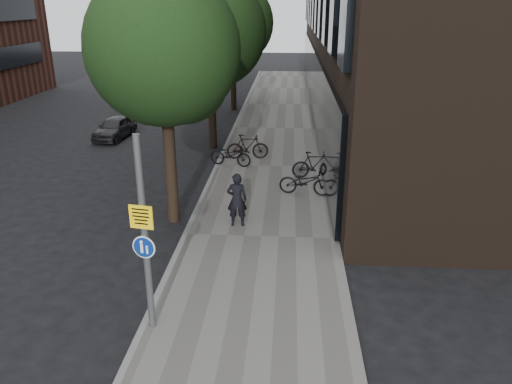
# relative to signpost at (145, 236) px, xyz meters

# --- Properties ---
(ground) EXTENTS (120.00, 120.00, 0.00)m
(ground) POSITION_rel_signpost_xyz_m (1.80, 1.12, -2.22)
(ground) COLOR black
(ground) RESTS_ON ground
(sidewalk) EXTENTS (4.50, 60.00, 0.12)m
(sidewalk) POSITION_rel_signpost_xyz_m (2.05, 11.12, -2.16)
(sidewalk) COLOR #66635E
(sidewalk) RESTS_ON ground
(curb_edge) EXTENTS (0.15, 60.00, 0.13)m
(curb_edge) POSITION_rel_signpost_xyz_m (-0.20, 11.12, -2.16)
(curb_edge) COLOR slate
(curb_edge) RESTS_ON ground
(street_tree_near) EXTENTS (4.40, 4.40, 7.50)m
(street_tree_near) POSITION_rel_signpost_xyz_m (-0.73, 5.76, 2.89)
(street_tree_near) COLOR black
(street_tree_near) RESTS_ON ground
(street_tree_mid) EXTENTS (5.00, 5.00, 7.80)m
(street_tree_mid) POSITION_rel_signpost_xyz_m (-0.73, 14.26, 2.89)
(street_tree_mid) COLOR black
(street_tree_mid) RESTS_ON ground
(street_tree_far) EXTENTS (5.00, 5.00, 7.80)m
(street_tree_far) POSITION_rel_signpost_xyz_m (-0.73, 23.26, 2.89)
(street_tree_far) COLOR black
(street_tree_far) RESTS_ON ground
(signpost) EXTENTS (0.48, 0.14, 4.16)m
(signpost) POSITION_rel_signpost_xyz_m (0.00, 0.00, 0.00)
(signpost) COLOR #595B5E
(signpost) RESTS_ON sidewalk
(pedestrian) EXTENTS (0.64, 0.44, 1.67)m
(pedestrian) POSITION_rel_signpost_xyz_m (1.27, 5.16, -1.27)
(pedestrian) COLOR black
(pedestrian) RESTS_ON sidewalk
(parked_bike_facade_near) EXTENTS (1.91, 0.91, 0.97)m
(parked_bike_facade_near) POSITION_rel_signpost_xyz_m (3.40, 7.91, -1.62)
(parked_bike_facade_near) COLOR black
(parked_bike_facade_near) RESTS_ON sidewalk
(parked_bike_facade_far) EXTENTS (1.79, 0.70, 1.05)m
(parked_bike_facade_far) POSITION_rel_signpost_xyz_m (3.80, 9.73, -1.58)
(parked_bike_facade_far) COLOR black
(parked_bike_facade_far) RESTS_ON sidewalk
(parked_bike_curb_near) EXTENTS (1.87, 1.03, 0.93)m
(parked_bike_curb_near) POSITION_rel_signpost_xyz_m (0.39, 11.04, -1.64)
(parked_bike_curb_near) COLOR black
(parked_bike_curb_near) RESTS_ON sidewalk
(parked_bike_curb_far) EXTENTS (1.84, 0.70, 1.08)m
(parked_bike_curb_far) POSITION_rel_signpost_xyz_m (1.01, 12.07, -1.56)
(parked_bike_curb_far) COLOR black
(parked_bike_curb_far) RESTS_ON sidewalk
(parked_car_near) EXTENTS (1.66, 3.36, 1.10)m
(parked_car_near) POSITION_rel_signpost_xyz_m (-6.01, 15.49, -1.67)
(parked_car_near) COLOR black
(parked_car_near) RESTS_ON ground
(parked_car_mid) EXTENTS (1.74, 4.02, 1.29)m
(parked_car_mid) POSITION_rel_signpost_xyz_m (-7.51, 24.37, -1.58)
(parked_car_mid) COLOR #5D201A
(parked_car_mid) RESTS_ON ground
(parked_car_far) EXTENTS (2.16, 4.55, 1.28)m
(parked_car_far) POSITION_rel_signpost_xyz_m (-7.44, 30.03, -1.58)
(parked_car_far) COLOR black
(parked_car_far) RESTS_ON ground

